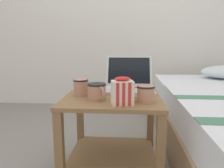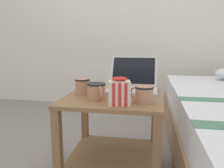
% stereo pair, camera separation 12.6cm
% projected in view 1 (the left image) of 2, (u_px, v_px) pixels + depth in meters
% --- Properties ---
extents(back_wall, '(8.00, 0.05, 2.50)m').
position_uv_depth(back_wall, '(121.00, 10.00, 2.77)').
color(back_wall, silver).
rests_on(back_wall, ground_plane).
extents(bedside_table, '(0.57, 0.55, 0.52)m').
position_uv_depth(bedside_table, '(112.00, 125.00, 1.35)').
color(bedside_table, olive).
rests_on(bedside_table, ground_plane).
extents(laptop, '(0.33, 0.34, 0.22)m').
position_uv_depth(laptop, '(129.00, 83.00, 1.48)').
color(laptop, '#B7BABC').
rests_on(laptop, bedside_table).
extents(mug_front_left, '(0.11, 0.13, 0.09)m').
position_uv_depth(mug_front_left, '(97.00, 91.00, 1.23)').
color(mug_front_left, tan).
rests_on(mug_front_left, bedside_table).
extents(mug_front_right, '(0.13, 0.10, 0.09)m').
position_uv_depth(mug_front_right, '(145.00, 93.00, 1.17)').
color(mug_front_right, tan).
rests_on(mug_front_right, bedside_table).
extents(mug_mid_center, '(0.09, 0.13, 0.10)m').
position_uv_depth(mug_mid_center, '(81.00, 86.00, 1.32)').
color(mug_mid_center, tan).
rests_on(mug_mid_center, bedside_table).
extents(snack_bag, '(0.12, 0.10, 0.15)m').
position_uv_depth(snack_bag, '(122.00, 92.00, 1.11)').
color(snack_bag, silver).
rests_on(snack_bag, bedside_table).
extents(cell_phone, '(0.08, 0.14, 0.01)m').
position_uv_depth(cell_phone, '(89.00, 89.00, 1.47)').
color(cell_phone, black).
rests_on(cell_phone, bedside_table).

